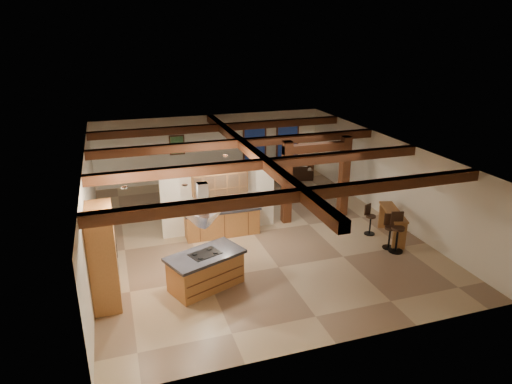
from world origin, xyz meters
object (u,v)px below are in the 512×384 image
Objects in this scene: sofa at (286,172)px; bar_counter at (392,220)px; kitchen_island at (206,270)px; dining_table at (216,193)px.

sofa is 6.82m from bar_counter.
bar_counter is at bearing 108.62° from sofa.
kitchen_island is 6.47m from dining_table.
dining_table is at bearing 74.31° from kitchen_island.
sofa is (5.36, 7.79, -0.15)m from kitchen_island.
bar_counter is (4.60, -5.18, 0.34)m from dining_table.
sofa is at bearing 4.97° from dining_table.
kitchen_island is 1.36× the size of dining_table.
bar_counter is at bearing -66.81° from dining_table.
kitchen_island reaches higher than bar_counter.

